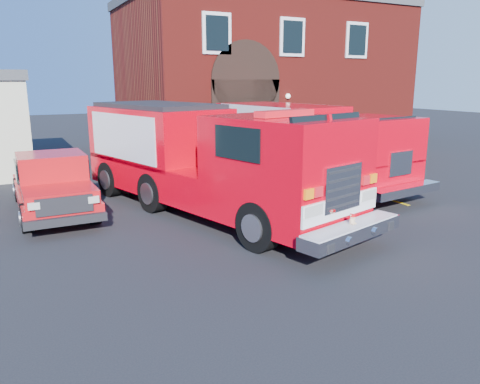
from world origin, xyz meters
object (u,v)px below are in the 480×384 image
fire_station (259,75)px  fire_engine (205,158)px  pickup_truck (52,184)px  secondary_truck (304,142)px

fire_station → fire_engine: fire_station is taller
pickup_truck → secondary_truck: size_ratio=0.60×
pickup_truck → secondary_truck: bearing=0.1°
fire_station → fire_engine: bearing=-125.3°
fire_station → secondary_truck: size_ratio=1.60×
fire_station → fire_engine: (-8.63, -12.17, -2.57)m
pickup_truck → secondary_truck: (9.23, 0.02, 0.75)m
pickup_truck → fire_station: bearing=38.1°
fire_engine → secondary_truck: 5.49m
fire_engine → secondary_truck: (5.06, 2.14, -0.05)m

